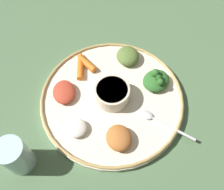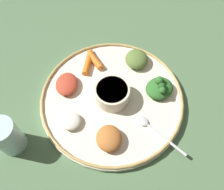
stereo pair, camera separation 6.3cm
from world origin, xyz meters
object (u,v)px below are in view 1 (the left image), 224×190
object	(u,v)px
center_bowl	(112,93)
spoon	(158,121)
carrot_outer	(81,66)
carrot_near_spoon	(86,63)
greens_pile	(156,80)
drinking_glass	(17,157)

from	to	relation	value
center_bowl	spoon	distance (m)	0.13
center_bowl	carrot_outer	size ratio (longest dim) A/B	0.98
carrot_near_spoon	carrot_outer	distance (m)	0.02
greens_pile	carrot_near_spoon	xyz separation A→B (m)	(-0.00, 0.20, -0.01)
spoon	drinking_glass	xyz separation A→B (m)	(-0.20, 0.27, 0.02)
carrot_near_spoon	drinking_glass	world-z (taller)	drinking_glass
center_bowl	spoon	world-z (taller)	center_bowl
center_bowl	drinking_glass	world-z (taller)	drinking_glass
greens_pile	drinking_glass	size ratio (longest dim) A/B	0.96
greens_pile	drinking_glass	world-z (taller)	drinking_glass
greens_pile	carrot_near_spoon	distance (m)	0.20
center_bowl	greens_pile	bearing A→B (deg)	-49.91
greens_pile	drinking_glass	xyz separation A→B (m)	(-0.31, 0.24, 0.01)
center_bowl	spoon	size ratio (longest dim) A/B	0.61
greens_pile	spoon	bearing A→B (deg)	-162.44
center_bowl	spoon	bearing A→B (deg)	-101.28
center_bowl	drinking_glass	size ratio (longest dim) A/B	0.89
greens_pile	carrot_outer	xyz separation A→B (m)	(-0.02, 0.21, -0.01)
carrot_near_spoon	greens_pile	bearing A→B (deg)	-89.30
spoon	carrot_near_spoon	xyz separation A→B (m)	(0.10, 0.24, 0.01)
carrot_near_spoon	carrot_outer	size ratio (longest dim) A/B	0.82
carrot_outer	drinking_glass	world-z (taller)	drinking_glass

